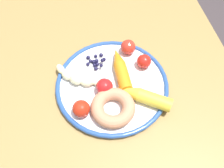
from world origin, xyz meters
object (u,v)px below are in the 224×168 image
Objects in this scene: banana at (77,78)px; tomato_extra at (128,47)px; donut at (113,107)px; carrot_orange at (121,69)px; blueberry_pile at (96,61)px; tomato_near at (81,109)px; dining_table at (105,120)px; tomato_mid at (104,87)px; plate at (112,85)px; tomato_far at (144,61)px; carrot_yellow at (144,96)px.

tomato_extra reaches higher than banana.
carrot_orange is at bearing 159.21° from donut.
banana reaches higher than blueberry_pile.
tomato_near is at bearing -21.30° from blueberry_pile.
dining_table is at bearing 108.21° from tomato_near.
donut is (0.11, -0.04, -0.00)m from carrot_orange.
tomato_mid reaches higher than donut.
plate is at bearing 72.49° from banana.
carrot_orange reaches higher than dining_table.
tomato_extra is (-0.07, 0.15, 0.01)m from banana.
donut is 0.06m from tomato_mid.
tomato_near is 0.08m from tomato_mid.
tomato_far reaches higher than blueberry_pile.
tomato_near is at bearing -49.30° from carrot_orange.
tomato_mid is 0.15m from tomato_extra.
carrot_yellow is at bearing 48.58° from plate.
carrot_yellow is at bearing 64.85° from tomato_mid.
blueberry_pile is at bearing -179.05° from dining_table.
dining_table is 8.24× the size of carrot_orange.
donut reaches higher than plate.
blueberry_pile is 0.10m from tomato_mid.
banana is at bearing -119.47° from carrot_yellow.
banana is 0.08m from tomato_mid.
tomato_near is at bearing -52.13° from plate.
tomato_far is (-0.04, 0.10, 0.02)m from plate.
tomato_extra is (-0.10, 0.07, 0.02)m from plate.
plate is 5.23× the size of blueberry_pile.
donut is 2.79× the size of tomato_far.
carrot_yellow is (0.09, 0.04, 0.00)m from carrot_orange.
carrot_yellow is at bearing 60.53° from banana.
blueberry_pile is at bearing -144.20° from carrot_yellow.
tomato_mid is 1.11× the size of tomato_far.
tomato_mid reaches higher than dining_table.
carrot_yellow is 0.17m from blueberry_pile.
dining_table is at bearing -35.63° from carrot_orange.
blueberry_pile is at bearing -172.93° from donut.
plate is 0.09m from carrot_yellow.
banana is 0.94× the size of carrot_orange.
tomato_far reaches higher than donut.
tomato_mid is (-0.05, 0.07, 0.00)m from tomato_near.
plate is 0.11m from tomato_far.
tomato_extra is at bearing 146.95° from plate.
tomato_extra is (-0.16, -0.00, 0.00)m from carrot_yellow.
tomato_far is (-0.06, 0.12, -0.00)m from tomato_mid.
plate is 7.13× the size of tomato_extra.
tomato_mid is (-0.06, -0.01, 0.01)m from donut.
banana is 2.98× the size of tomato_mid.
dining_table is 26.04× the size of tomato_mid.
donut is 0.19m from tomato_extra.
tomato_mid is at bearing -46.07° from carrot_orange.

